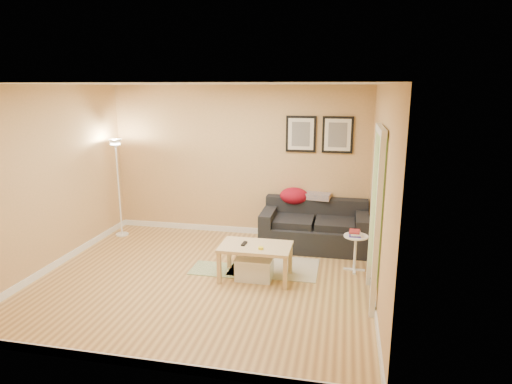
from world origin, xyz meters
TOP-DOWN VIEW (x-y plane):
  - floor at (0.00, 0.00)m, footprint 4.50×4.50m
  - ceiling at (0.00, 0.00)m, footprint 4.50×4.50m
  - wall_back at (0.00, 2.00)m, footprint 4.50×0.00m
  - wall_front at (0.00, -2.00)m, footprint 4.50×0.00m
  - wall_left at (-2.25, 0.00)m, footprint 0.00×4.00m
  - wall_right at (2.25, 0.00)m, footprint 0.00×4.00m
  - baseboard_back at (0.00, 1.99)m, footprint 4.50×0.02m
  - baseboard_front at (0.00, -1.99)m, footprint 4.50×0.02m
  - baseboard_left at (-2.24, 0.00)m, footprint 0.02×4.00m
  - baseboard_right at (2.24, 0.00)m, footprint 0.02×4.00m
  - sofa at (1.38, 1.53)m, footprint 1.70×0.90m
  - red_throw at (1.00, 1.84)m, footprint 0.48×0.36m
  - plaid_throw at (1.40, 1.86)m, footprint 0.45×0.32m
  - framed_print_left at (1.08, 1.98)m, footprint 0.50×0.04m
  - framed_print_right at (1.68, 1.98)m, footprint 0.50×0.04m
  - area_rug at (0.89, 0.57)m, footprint 1.25×0.85m
  - green_runner at (0.07, 0.32)m, footprint 0.70×0.50m
  - coffee_table at (0.69, 0.15)m, footprint 1.05×0.76m
  - remote_control at (0.53, 0.16)m, footprint 0.06×0.16m
  - tape_roll at (0.79, 0.02)m, footprint 0.07×0.07m
  - storage_bin at (0.67, 0.15)m, footprint 0.50×0.37m
  - side_table at (2.02, 0.70)m, footprint 0.34×0.34m
  - book_stack at (2.01, 0.71)m, footprint 0.20×0.24m
  - floor_lamp at (-2.00, 1.43)m, footprint 0.22×0.22m
  - doorway at (2.20, -0.15)m, footprint 0.12×1.01m

SIDE VIEW (x-z plane):
  - floor at x=0.00m, z-range 0.00..0.00m
  - area_rug at x=0.89m, z-range 0.00..0.01m
  - green_runner at x=0.07m, z-range 0.00..0.01m
  - baseboard_back at x=0.00m, z-range 0.00..0.10m
  - baseboard_front at x=0.00m, z-range 0.00..0.10m
  - baseboard_left at x=-2.24m, z-range 0.00..0.10m
  - baseboard_right at x=2.24m, z-range 0.00..0.10m
  - storage_bin at x=0.67m, z-range 0.00..0.31m
  - coffee_table at x=0.69m, z-range 0.00..0.48m
  - side_table at x=2.02m, z-range 0.00..0.53m
  - sofa at x=1.38m, z-range 0.00..0.75m
  - remote_control at x=0.53m, z-range 0.48..0.50m
  - tape_roll at x=0.79m, z-range 0.48..0.51m
  - book_stack at x=2.01m, z-range 0.53..0.59m
  - red_throw at x=1.00m, z-range 0.63..0.91m
  - plaid_throw at x=1.40m, z-range 0.73..0.83m
  - floor_lamp at x=-2.00m, z-range -0.05..1.67m
  - doorway at x=2.20m, z-range -0.04..2.09m
  - wall_back at x=0.00m, z-range -0.95..3.55m
  - wall_front at x=0.00m, z-range -0.95..3.55m
  - wall_left at x=-2.25m, z-range -0.70..3.30m
  - wall_right at x=2.25m, z-range -0.70..3.30m
  - framed_print_left at x=1.08m, z-range 1.50..2.10m
  - framed_print_right at x=1.68m, z-range 1.50..2.10m
  - ceiling at x=0.00m, z-range 2.60..2.60m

